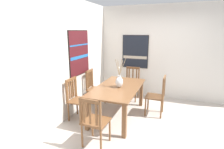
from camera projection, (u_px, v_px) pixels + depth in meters
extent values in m
cube|color=#B2A89E|center=(148.00, 125.00, 3.85)|extent=(6.40, 6.40, 0.03)
cube|color=silver|center=(71.00, 58.00, 4.15)|extent=(6.40, 0.12, 2.70)
cube|color=silver|center=(161.00, 52.00, 5.22)|extent=(0.12, 6.40, 2.70)
cube|color=brown|center=(118.00, 87.00, 4.06)|extent=(1.74, 0.94, 0.03)
cube|color=brown|center=(124.00, 121.00, 3.30)|extent=(0.08, 0.08, 0.69)
cube|color=brown|center=(141.00, 93.00, 4.74)|extent=(0.08, 0.08, 0.69)
cube|color=brown|center=(87.00, 114.00, 3.56)|extent=(0.08, 0.08, 0.69)
cube|color=brown|center=(114.00, 90.00, 5.00)|extent=(0.08, 0.08, 0.69)
ellipsoid|color=silver|center=(119.00, 82.00, 4.00)|extent=(0.20, 0.17, 0.24)
cylinder|color=silver|center=(119.00, 76.00, 3.97)|extent=(0.07, 0.07, 0.04)
cylinder|color=#997F5B|center=(121.00, 68.00, 3.87)|extent=(0.09, 0.11, 0.37)
cylinder|color=#997F5B|center=(123.00, 66.00, 3.93)|extent=(0.09, 0.14, 0.42)
cylinder|color=#997F5B|center=(117.00, 68.00, 3.93)|extent=(0.02, 0.10, 0.37)
cylinder|color=#997F5B|center=(118.00, 68.00, 3.92)|extent=(0.03, 0.05, 0.37)
cylinder|color=#997F5B|center=(119.00, 68.00, 3.94)|extent=(0.02, 0.04, 0.33)
cylinder|color=#997F5B|center=(121.00, 67.00, 3.93)|extent=(0.04, 0.05, 0.38)
sphere|color=white|center=(119.00, 68.00, 3.97)|extent=(0.04, 0.04, 0.04)
cube|color=brown|center=(96.00, 121.00, 3.09)|extent=(0.44, 0.44, 0.03)
cylinder|color=brown|center=(92.00, 126.00, 3.37)|extent=(0.04, 0.04, 0.43)
cylinder|color=brown|center=(110.00, 130.00, 3.23)|extent=(0.04, 0.04, 0.43)
cylinder|color=brown|center=(82.00, 136.00, 3.05)|extent=(0.04, 0.04, 0.43)
cylinder|color=brown|center=(101.00, 141.00, 2.91)|extent=(0.04, 0.04, 0.43)
cube|color=brown|center=(81.00, 111.00, 2.93)|extent=(0.04, 0.04, 0.46)
cube|color=brown|center=(100.00, 115.00, 2.79)|extent=(0.04, 0.04, 0.46)
cube|color=brown|center=(90.00, 101.00, 2.81)|extent=(0.05, 0.38, 0.06)
cube|color=brown|center=(84.00, 113.00, 2.91)|extent=(0.02, 0.04, 0.37)
cube|color=brown|center=(90.00, 114.00, 2.86)|extent=(0.02, 0.04, 0.37)
cube|color=brown|center=(96.00, 115.00, 2.82)|extent=(0.02, 0.04, 0.37)
cube|color=brown|center=(131.00, 85.00, 5.16)|extent=(0.42, 0.42, 0.03)
cylinder|color=brown|center=(135.00, 95.00, 4.99)|extent=(0.04, 0.04, 0.43)
cylinder|color=brown|center=(123.00, 93.00, 5.11)|extent=(0.04, 0.04, 0.43)
cylinder|color=brown|center=(138.00, 91.00, 5.32)|extent=(0.04, 0.04, 0.43)
cylinder|color=brown|center=(127.00, 90.00, 5.44)|extent=(0.04, 0.04, 0.43)
cube|color=brown|center=(139.00, 75.00, 5.21)|extent=(0.04, 0.04, 0.48)
cube|color=brown|center=(127.00, 74.00, 5.33)|extent=(0.04, 0.04, 0.48)
cube|color=brown|center=(133.00, 68.00, 5.22)|extent=(0.03, 0.38, 0.06)
cube|color=brown|center=(137.00, 76.00, 5.24)|extent=(0.02, 0.04, 0.39)
cube|color=brown|center=(133.00, 75.00, 5.27)|extent=(0.02, 0.04, 0.39)
cube|color=brown|center=(129.00, 75.00, 5.31)|extent=(0.02, 0.04, 0.39)
cube|color=brown|center=(79.00, 101.00, 3.99)|extent=(0.42, 0.42, 0.03)
cylinder|color=brown|center=(90.00, 108.00, 4.15)|extent=(0.04, 0.04, 0.43)
cylinder|color=brown|center=(83.00, 115.00, 3.82)|extent=(0.04, 0.04, 0.43)
cylinder|color=brown|center=(77.00, 106.00, 4.27)|extent=(0.04, 0.04, 0.43)
cylinder|color=brown|center=(68.00, 112.00, 3.95)|extent=(0.04, 0.04, 0.43)
cube|color=brown|center=(76.00, 86.00, 4.16)|extent=(0.04, 0.04, 0.49)
cube|color=brown|center=(67.00, 91.00, 3.83)|extent=(0.04, 0.04, 0.49)
cube|color=brown|center=(71.00, 79.00, 3.94)|extent=(0.38, 0.04, 0.06)
cube|color=brown|center=(75.00, 87.00, 4.14)|extent=(0.04, 0.02, 0.40)
cube|color=brown|center=(73.00, 88.00, 4.07)|extent=(0.04, 0.02, 0.40)
cube|color=brown|center=(71.00, 89.00, 4.00)|extent=(0.04, 0.02, 0.40)
cube|color=brown|center=(70.00, 90.00, 3.93)|extent=(0.04, 0.02, 0.40)
cube|color=brown|center=(68.00, 91.00, 3.86)|extent=(0.04, 0.02, 0.40)
cube|color=brown|center=(155.00, 97.00, 4.23)|extent=(0.43, 0.43, 0.03)
cylinder|color=brown|center=(145.00, 107.00, 4.19)|extent=(0.04, 0.04, 0.43)
cylinder|color=brown|center=(148.00, 102.00, 4.51)|extent=(0.04, 0.04, 0.43)
cylinder|color=brown|center=(161.00, 110.00, 4.06)|extent=(0.04, 0.04, 0.43)
cylinder|color=brown|center=(163.00, 104.00, 4.39)|extent=(0.04, 0.04, 0.43)
cube|color=brown|center=(163.00, 89.00, 3.94)|extent=(0.04, 0.04, 0.50)
cube|color=brown|center=(165.00, 85.00, 4.27)|extent=(0.04, 0.04, 0.50)
cube|color=brown|center=(164.00, 78.00, 4.05)|extent=(0.38, 0.04, 0.06)
cube|color=brown|center=(163.00, 90.00, 3.97)|extent=(0.04, 0.02, 0.41)
cube|color=brown|center=(163.00, 89.00, 4.04)|extent=(0.04, 0.02, 0.41)
cube|color=brown|center=(164.00, 88.00, 4.11)|extent=(0.04, 0.02, 0.41)
cube|color=brown|center=(164.00, 87.00, 4.18)|extent=(0.04, 0.02, 0.41)
cube|color=brown|center=(164.00, 86.00, 4.24)|extent=(0.04, 0.02, 0.41)
cube|color=brown|center=(96.00, 89.00, 4.76)|extent=(0.44, 0.44, 0.03)
cylinder|color=brown|center=(105.00, 96.00, 4.93)|extent=(0.04, 0.04, 0.43)
cylinder|color=brown|center=(100.00, 101.00, 4.59)|extent=(0.04, 0.04, 0.43)
cylinder|color=brown|center=(93.00, 94.00, 5.04)|extent=(0.04, 0.04, 0.43)
cylinder|color=brown|center=(88.00, 99.00, 4.70)|extent=(0.04, 0.04, 0.43)
cube|color=brown|center=(92.00, 77.00, 4.92)|extent=(0.04, 0.04, 0.51)
cube|color=brown|center=(87.00, 81.00, 4.59)|extent=(0.04, 0.04, 0.51)
cube|color=brown|center=(89.00, 71.00, 4.70)|extent=(0.38, 0.05, 0.06)
cube|color=brown|center=(92.00, 78.00, 4.90)|extent=(0.04, 0.02, 0.42)
cube|color=brown|center=(91.00, 79.00, 4.83)|extent=(0.04, 0.02, 0.42)
cube|color=brown|center=(90.00, 80.00, 4.76)|extent=(0.04, 0.02, 0.42)
cube|color=brown|center=(88.00, 80.00, 4.69)|extent=(0.04, 0.02, 0.42)
cube|color=brown|center=(87.00, 81.00, 4.62)|extent=(0.04, 0.02, 0.42)
cube|color=black|center=(79.00, 53.00, 4.34)|extent=(0.89, 0.04, 1.08)
cube|color=#471419|center=(80.00, 53.00, 4.34)|extent=(0.86, 0.01, 1.05)
cube|color=#1E60A8|center=(80.00, 57.00, 4.36)|extent=(0.83, 0.00, 0.07)
cube|color=#1E60A8|center=(80.00, 45.00, 4.29)|extent=(0.83, 0.00, 0.03)
cube|color=black|center=(135.00, 52.00, 5.42)|extent=(0.04, 0.79, 0.99)
cube|color=black|center=(135.00, 52.00, 5.40)|extent=(0.01, 0.76, 0.96)
cube|color=#B2A893|center=(135.00, 57.00, 5.43)|extent=(0.00, 0.73, 0.09)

